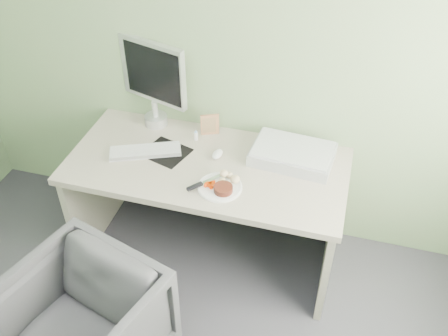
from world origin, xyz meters
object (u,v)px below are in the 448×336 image
(desk, at_px, (207,187))
(monitor, at_px, (153,79))
(plate, at_px, (220,187))
(scanner, at_px, (293,154))
(desk_chair, at_px, (82,328))

(desk, height_order, monitor, monitor)
(monitor, bearing_deg, desk, -19.21)
(plate, xyz_separation_m, monitor, (-0.56, 0.50, 0.30))
(scanner, relative_size, monitor, 0.84)
(monitor, bearing_deg, scanner, 8.00)
(desk, relative_size, desk_chair, 2.25)
(plate, relative_size, scanner, 0.52)
(plate, height_order, monitor, monitor)
(desk_chair, bearing_deg, scanner, 70.14)
(scanner, xyz_separation_m, desk_chair, (-0.83, -1.11, -0.44))
(plate, bearing_deg, desk, 125.75)
(desk, distance_m, scanner, 0.54)
(desk, distance_m, desk_chair, 1.03)
(desk_chair, bearing_deg, plate, 73.60)
(desk, relative_size, scanner, 3.48)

